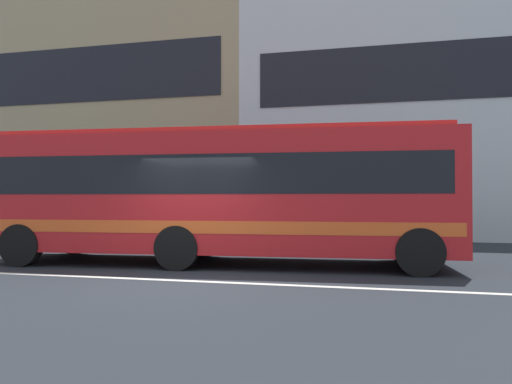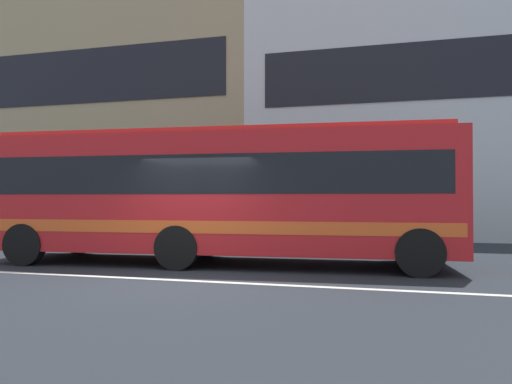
# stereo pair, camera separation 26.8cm
# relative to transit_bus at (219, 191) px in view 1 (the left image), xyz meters

# --- Properties ---
(ground_plane) EXTENTS (160.00, 160.00, 0.00)m
(ground_plane) POSITION_rel_transit_bus_xyz_m (-0.13, -2.41, -1.78)
(ground_plane) COLOR #242930
(lane_centre_line) EXTENTS (60.00, 0.16, 0.01)m
(lane_centre_line) POSITION_rel_transit_bus_xyz_m (-0.13, -2.41, -1.78)
(lane_centre_line) COLOR silver
(lane_centre_line) RESTS_ON ground_plane
(apartment_block_left) EXTENTS (19.35, 11.23, 12.27)m
(apartment_block_left) POSITION_rel_transit_bus_xyz_m (-11.06, 12.78, 4.36)
(apartment_block_left) COLOR tan
(apartment_block_left) RESTS_ON ground_plane
(apartment_block_right) EXTENTS (22.31, 11.23, 10.99)m
(apartment_block_right) POSITION_rel_transit_bus_xyz_m (9.77, 12.78, 3.71)
(apartment_block_right) COLOR silver
(apartment_block_right) RESTS_ON ground_plane
(transit_bus) EXTENTS (11.18, 3.26, 3.23)m
(transit_bus) POSITION_rel_transit_bus_xyz_m (0.00, 0.00, 0.00)
(transit_bus) COLOR red
(transit_bus) RESTS_ON ground_plane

